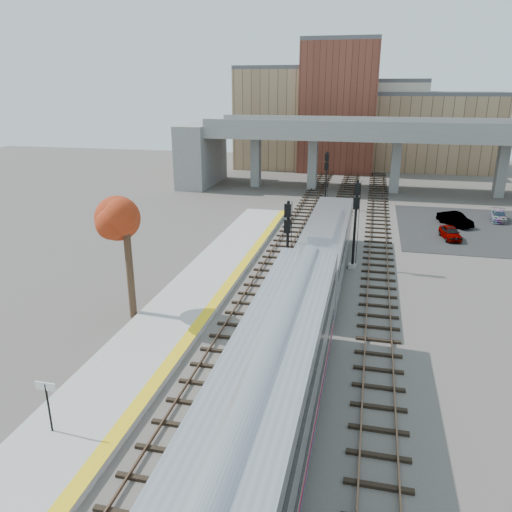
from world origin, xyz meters
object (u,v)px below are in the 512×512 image
at_px(signal_mast_near, 287,252).
at_px(tree, 125,211).
at_px(car_a, 450,233).
at_px(coach, 260,437).
at_px(signal_mast_mid, 355,226).
at_px(car_b, 455,219).
at_px(car_c, 499,216).
at_px(locomotive, 326,246).
at_px(signal_mast_far, 326,182).

xyz_separation_m(signal_mast_near, tree, (-8.76, -5.12, 3.56)).
height_order(tree, car_a, tree).
relative_size(coach, signal_mast_mid, 3.61).
height_order(signal_mast_mid, tree, tree).
xyz_separation_m(coach, car_b, (11.61, 39.45, -2.09)).
bearing_deg(car_a, signal_mast_near, -136.45).
bearing_deg(coach, car_c, 68.89).
height_order(locomotive, signal_mast_far, signal_mast_far).
bearing_deg(tree, car_b, 50.12).
bearing_deg(tree, signal_mast_far, 74.53).
bearing_deg(car_b, car_a, -135.59).
bearing_deg(car_a, car_c, 44.55).
relative_size(signal_mast_near, signal_mast_mid, 0.96).
distance_m(signal_mast_mid, car_a, 13.35).
xyz_separation_m(signal_mast_near, car_a, (12.63, 16.73, -2.59)).
xyz_separation_m(signal_mast_near, car_c, (18.49, 24.78, -2.66)).
distance_m(coach, car_a, 36.04).
height_order(signal_mast_far, car_b, signal_mast_far).
xyz_separation_m(signal_mast_far, car_a, (12.63, -9.78, -2.49)).
height_order(signal_mast_near, tree, tree).
bearing_deg(signal_mast_near, signal_mast_far, 90.00).
relative_size(car_a, car_b, 0.87).
bearing_deg(tree, signal_mast_near, 30.30).
bearing_deg(car_b, locomotive, -158.06).
bearing_deg(locomotive, tree, -137.22).
xyz_separation_m(locomotive, signal_mast_far, (-2.10, 21.58, 0.86)).
bearing_deg(car_a, signal_mast_far, 132.83).
height_order(signal_mast_far, car_a, signal_mast_far).
xyz_separation_m(signal_mast_mid, car_b, (9.61, 14.94, -2.71)).
bearing_deg(car_c, signal_mast_mid, -120.39).
bearing_deg(car_c, tree, -124.01).
distance_m(coach, signal_mast_near, 17.80).
bearing_deg(locomotive, signal_mast_far, 95.56).
xyz_separation_m(tree, car_c, (27.25, 29.90, -6.23)).
bearing_deg(signal_mast_mid, locomotive, -136.39).
bearing_deg(car_a, tree, -143.79).
xyz_separation_m(signal_mast_far, car_c, (18.49, -1.73, -2.56)).
xyz_separation_m(signal_mast_mid, tree, (-12.86, -11.95, 3.38)).
distance_m(locomotive, signal_mast_far, 21.70).
bearing_deg(car_a, coach, -116.42).
relative_size(tree, car_c, 2.50).
relative_size(locomotive, car_b, 4.67).
distance_m(coach, car_b, 41.18).
bearing_deg(signal_mast_far, signal_mast_near, -90.00).
relative_size(signal_mast_near, car_b, 1.64).
height_order(locomotive, car_a, locomotive).
distance_m(coach, signal_mast_mid, 24.60).
relative_size(signal_mast_near, tree, 0.73).
xyz_separation_m(locomotive, car_b, (11.61, 16.85, -1.57)).
bearing_deg(car_c, signal_mast_near, -118.39).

